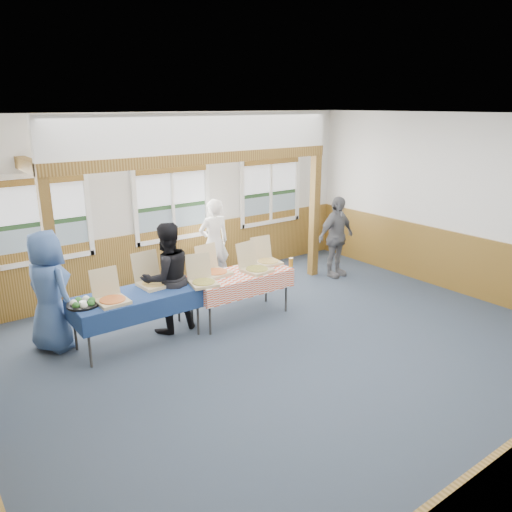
{
  "coord_description": "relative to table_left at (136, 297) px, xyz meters",
  "views": [
    {
      "loc": [
        -4.17,
        -4.76,
        3.33
      ],
      "look_at": [
        0.1,
        1.0,
        1.14
      ],
      "focal_mm": 35.0,
      "sensor_mm": 36.0,
      "label": 1
    }
  ],
  "objects": [
    {
      "name": "wall_right",
      "position": [
        5.6,
        -1.56,
        0.9
      ],
      "size": [
        0.0,
        8.0,
        8.0
      ],
      "primitive_type": "plane",
      "rotation": [
        1.57,
        0.0,
        -1.57
      ],
      "color": "silver",
      "rests_on": "floor"
    },
    {
      "name": "woman_black",
      "position": [
        0.55,
        0.11,
        0.15
      ],
      "size": [
        0.83,
        0.65,
        1.69
      ],
      "primitive_type": "imported",
      "rotation": [
        0.0,
        0.0,
        3.15
      ],
      "color": "black",
      "rests_on": "floor"
    },
    {
      "name": "table_left",
      "position": [
        0.0,
        0.0,
        0.0
      ],
      "size": [
        1.85,
        0.89,
        0.76
      ],
      "rotation": [
        0.0,
        0.0,
        -0.05
      ],
      "color": "#2D2D2D",
      "rests_on": "floor"
    },
    {
      "name": "window_mid",
      "position": [
        1.6,
        1.9,
        0.98
      ],
      "size": [
        1.56,
        0.1,
        1.46
      ],
      "color": "white",
      "rests_on": "wall_back"
    },
    {
      "name": "pizza_box_f",
      "position": [
        2.35,
        0.01,
        0.12
      ],
      "size": [
        0.43,
        0.5,
        0.42
      ],
      "rotation": [
        0.0,
        0.0,
        -0.09
      ],
      "color": "tan",
      "rests_on": "table_right"
    },
    {
      "name": "ceiling",
      "position": [
        1.6,
        -1.56,
        2.5
      ],
      "size": [
        8.0,
        8.0,
        0.0
      ],
      "primitive_type": "plane",
      "rotation": [
        3.14,
        0.0,
        0.0
      ],
      "color": "white",
      "rests_on": "wall_back"
    },
    {
      "name": "table_right",
      "position": [
        1.7,
        -0.14,
        -0.0
      ],
      "size": [
        1.75,
        0.99,
        0.76
      ],
      "rotation": [
        0.0,
        0.0,
        -0.16
      ],
      "color": "#2D2D2D",
      "rests_on": "floor"
    },
    {
      "name": "veggie_tray",
      "position": [
        -0.75,
        0.0,
        0.09
      ],
      "size": [
        0.43,
        0.43,
        0.1
      ],
      "color": "black",
      "rests_on": "table_left"
    },
    {
      "name": "wainscot_back",
      "position": [
        1.6,
        1.92,
        -0.15
      ],
      "size": [
        7.98,
        0.05,
        1.1
      ],
      "primitive_type": "cube",
      "color": "brown",
      "rests_on": "floor"
    },
    {
      "name": "pizza_box_b",
      "position": [
        0.35,
        0.16,
        0.13
      ],
      "size": [
        0.46,
        0.55,
        0.47
      ],
      "rotation": [
        0.0,
        0.0,
        0.07
      ],
      "color": "tan",
      "rests_on": "table_left"
    },
    {
      "name": "window_left",
      "position": [
        -0.7,
        1.9,
        0.98
      ],
      "size": [
        1.56,
        0.1,
        1.46
      ],
      "color": "white",
      "rests_on": "wall_back"
    },
    {
      "name": "floor",
      "position": [
        1.6,
        -1.56,
        -0.7
      ],
      "size": [
        8.0,
        8.0,
        0.0
      ],
      "primitive_type": "plane",
      "color": "#25313C",
      "rests_on": "ground"
    },
    {
      "name": "person_grey",
      "position": [
        4.39,
        0.4,
        0.11
      ],
      "size": [
        0.97,
        0.46,
        1.62
      ],
      "primitive_type": "imported",
      "rotation": [
        0.0,
        0.0,
        0.07
      ],
      "color": "slate",
      "rests_on": "floor"
    },
    {
      "name": "post_left",
      "position": [
        -0.9,
        0.74,
        0.5
      ],
      "size": [
        0.15,
        0.15,
        2.4
      ],
      "primitive_type": "cube",
      "color": "#543512",
      "rests_on": "floor"
    },
    {
      "name": "man_blue",
      "position": [
        -1.03,
        0.54,
        0.16
      ],
      "size": [
        0.8,
        0.98,
        1.72
      ],
      "primitive_type": "imported",
      "rotation": [
        0.0,
        0.0,
        1.92
      ],
      "color": "#37538A",
      "rests_on": "floor"
    },
    {
      "name": "post_right",
      "position": [
        4.1,
        0.74,
        0.5
      ],
      "size": [
        0.15,
        0.15,
        2.4
      ],
      "primitive_type": "cube",
      "color": "#543512",
      "rests_on": "floor"
    },
    {
      "name": "cross_beam",
      "position": [
        1.6,
        0.74,
        1.79
      ],
      "size": [
        5.15,
        0.18,
        0.18
      ],
      "primitive_type": "cube",
      "color": "#543512",
      "rests_on": "post_left"
    },
    {
      "name": "wainscot_right",
      "position": [
        5.58,
        -1.56,
        -0.15
      ],
      "size": [
        0.05,
        6.98,
        1.1
      ],
      "primitive_type": "cube",
      "color": "brown",
      "rests_on": "floor"
    },
    {
      "name": "window_right",
      "position": [
        3.9,
        1.9,
        0.98
      ],
      "size": [
        1.56,
        0.1,
        1.46
      ],
      "color": "white",
      "rests_on": "wall_back"
    },
    {
      "name": "wall_back",
      "position": [
        1.6,
        1.94,
        0.9
      ],
      "size": [
        8.0,
        0.0,
        8.0
      ],
      "primitive_type": "plane",
      "rotation": [
        1.57,
        0.0,
        0.0
      ],
      "color": "silver",
      "rests_on": "floor"
    },
    {
      "name": "drink_glass",
      "position": [
        2.55,
        -0.39,
        0.13
      ],
      "size": [
        0.07,
        0.07,
        0.15
      ],
      "primitive_type": "cylinder",
      "color": "#A46D1B",
      "rests_on": "table_right"
    },
    {
      "name": "pizza_box_a",
      "position": [
        -0.4,
        -0.11,
        0.12
      ],
      "size": [
        0.4,
        0.49,
        0.43
      ],
      "rotation": [
        0.0,
        0.0,
        0.02
      ],
      "color": "tan",
      "rests_on": "table_left"
    },
    {
      "name": "woman_white",
      "position": [
        2.2,
        1.43,
        0.13
      ],
      "size": [
        0.64,
        0.45,
        1.66
      ],
      "primitive_type": "imported",
      "rotation": [
        0.0,
        0.0,
        3.05
      ],
      "color": "white",
      "rests_on": "floor"
    },
    {
      "name": "pizza_box_c",
      "position": [
        0.96,
        -0.23,
        0.12
      ],
      "size": [
        0.47,
        0.54,
        0.42
      ],
      "rotation": [
        0.0,
        0.0,
        -0.21
      ],
      "color": "tan",
      "rests_on": "table_right"
    },
    {
      "name": "pizza_box_d",
      "position": [
        1.34,
        0.06,
        0.12
      ],
      "size": [
        0.45,
        0.53,
        0.44
      ],
      "rotation": [
        0.0,
        0.0,
        0.11
      ],
      "color": "tan",
      "rests_on": "table_right"
    },
    {
      "name": "pizza_box_e",
      "position": [
        1.94,
        -0.21,
        0.12
      ],
      "size": [
        0.46,
        0.54,
        0.44
      ],
      "rotation": [
        0.0,
        0.0,
        0.13
      ],
      "color": "tan",
      "rests_on": "table_right"
    }
  ]
}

